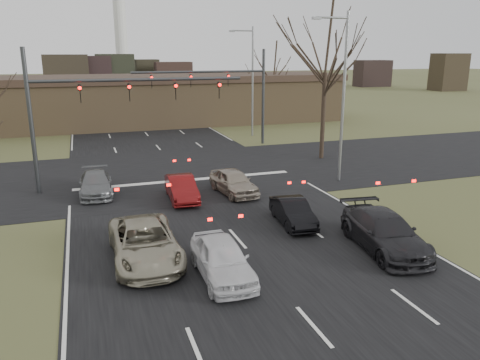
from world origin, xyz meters
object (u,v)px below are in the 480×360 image
object	(u,v)px
car_silver_suv	(145,243)
car_grey_ahead	(96,184)
streetlight_right_far	(251,76)
car_red_ahead	(182,188)
mast_arm_far	(232,86)
streetlight_right_near	(341,90)
car_black_hatch	(293,212)
mast_arm_near	(92,101)
car_white_sedan	(222,259)
car_charcoal_sedan	(385,232)
car_silver_ahead	(234,182)
building	(155,100)

from	to	relation	value
car_silver_suv	car_grey_ahead	size ratio (longest dim) A/B	1.23
streetlight_right_far	car_red_ahead	xyz separation A→B (m)	(-10.42, -17.78, -4.94)
car_grey_ahead	car_red_ahead	xyz separation A→B (m)	(4.34, -2.55, 0.02)
car_red_ahead	mast_arm_far	bearing A→B (deg)	64.90
streetlight_right_near	car_red_ahead	xyz separation A→B (m)	(-9.92, -0.78, -4.94)
car_black_hatch	mast_arm_far	bearing A→B (deg)	86.63
mast_arm_near	car_white_sedan	bearing A→B (deg)	-74.63
car_charcoal_sedan	car_grey_ahead	world-z (taller)	car_charcoal_sedan
mast_arm_near	mast_arm_far	xyz separation A→B (m)	(11.41, 10.00, -0.06)
car_silver_suv	car_white_sedan	bearing A→B (deg)	-43.70
car_white_sedan	car_silver_ahead	distance (m)	10.18
mast_arm_near	car_red_ahead	distance (m)	7.14
car_silver_suv	car_grey_ahead	bearing A→B (deg)	98.42
car_grey_ahead	building	bearing A→B (deg)	75.77
car_grey_ahead	car_silver_ahead	xyz separation A→B (m)	(7.34, -2.36, 0.07)
building	car_grey_ahead	distance (m)	27.35
car_white_sedan	car_grey_ahead	size ratio (longest dim) A/B	0.96
mast_arm_near	car_black_hatch	size ratio (longest dim) A/B	3.33
car_silver_suv	car_black_hatch	bearing A→B (deg)	14.16
building	mast_arm_near	size ratio (longest dim) A/B	3.50
car_silver_suv	car_grey_ahead	world-z (taller)	car_silver_suv
building	mast_arm_near	world-z (taller)	mast_arm_near
car_charcoal_sedan	car_red_ahead	world-z (taller)	car_charcoal_sedan
car_red_ahead	car_silver_ahead	size ratio (longest dim) A/B	0.96
mast_arm_near	streetlight_right_near	distance (m)	14.38
car_black_hatch	car_white_sedan	bearing A→B (deg)	-132.65
car_silver_suv	car_red_ahead	size ratio (longest dim) A/B	1.34
car_white_sedan	streetlight_right_near	bearing A→B (deg)	44.91
mast_arm_near	car_grey_ahead	xyz separation A→B (m)	(-0.21, -1.24, -4.45)
streetlight_right_near	car_white_sedan	world-z (taller)	streetlight_right_near
mast_arm_far	car_white_sedan	world-z (taller)	mast_arm_far
streetlight_right_far	car_silver_ahead	size ratio (longest dim) A/B	2.45
streetlight_right_near	car_white_sedan	bearing A→B (deg)	-135.82
streetlight_right_near	car_charcoal_sedan	distance (m)	11.59
streetlight_right_far	car_black_hatch	xyz separation A→B (m)	(-6.32, -23.10, -4.99)
mast_arm_near	car_red_ahead	xyz separation A→B (m)	(4.13, -3.78, -4.42)
car_charcoal_sedan	car_white_sedan	bearing A→B (deg)	-170.71
mast_arm_near	car_black_hatch	bearing A→B (deg)	-47.86
building	streetlight_right_near	distance (m)	28.97
mast_arm_far	streetlight_right_near	xyz separation A→B (m)	(2.64, -13.00, 0.57)
car_grey_ahead	car_red_ahead	world-z (taller)	car_red_ahead
car_grey_ahead	car_white_sedan	bearing A→B (deg)	-70.62
streetlight_right_far	car_black_hatch	world-z (taller)	streetlight_right_far
mast_arm_near	car_black_hatch	xyz separation A→B (m)	(8.23, -9.10, -4.47)
mast_arm_near	car_silver_suv	size ratio (longest dim) A/B	2.29
streetlight_right_far	car_silver_suv	size ratio (longest dim) A/B	1.89
mast_arm_near	car_silver_ahead	world-z (taller)	mast_arm_near
streetlight_right_near	car_silver_suv	size ratio (longest dim) A/B	1.89
streetlight_right_far	car_silver_suv	world-z (taller)	streetlight_right_far
building	car_white_sedan	world-z (taller)	building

